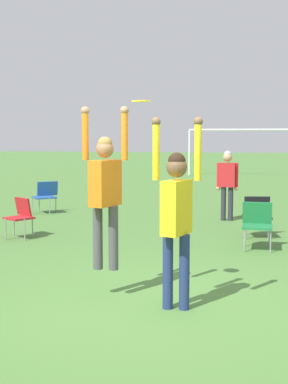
{
  "coord_description": "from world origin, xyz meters",
  "views": [
    {
      "loc": [
        1.07,
        -6.13,
        1.98
      ],
      "look_at": [
        -0.08,
        0.3,
        1.3
      ],
      "focal_mm": 50.0,
      "sensor_mm": 36.0,
      "label": 1
    }
  ],
  "objects_px": {
    "frisbee": "(141,101)",
    "person_spectator_near": "(227,179)",
    "person_defending": "(176,208)",
    "camping_chair_5": "(45,194)",
    "person_jumping": "(105,185)",
    "camping_chair_2": "(257,213)",
    "camping_chair_0": "(21,214)",
    "camping_chair_3": "(257,222)"
  },
  "relations": [
    {
      "from": "frisbee",
      "to": "person_spectator_near",
      "type": "xyz_separation_m",
      "value": [
        0.88,
        6.37,
        -1.42
      ]
    },
    {
      "from": "person_defending",
      "to": "camping_chair_5",
      "type": "bearing_deg",
      "value": -128.81
    },
    {
      "from": "person_defending",
      "to": "person_jumping",
      "type": "bearing_deg",
      "value": -90.0
    },
    {
      "from": "person_jumping",
      "to": "person_defending",
      "type": "relative_size",
      "value": 0.91
    },
    {
      "from": "camping_chair_2",
      "to": "camping_chair_5",
      "type": "distance_m",
      "value": 5.87
    },
    {
      "from": "camping_chair_0",
      "to": "person_spectator_near",
      "type": "xyz_separation_m",
      "value": [
        3.93,
        2.89,
        0.51
      ]
    },
    {
      "from": "person_jumping",
      "to": "frisbee",
      "type": "bearing_deg",
      "value": -73.51
    },
    {
      "from": "person_jumping",
      "to": "camping_chair_0",
      "type": "relative_size",
      "value": 2.57
    },
    {
      "from": "frisbee",
      "to": "camping_chair_3",
      "type": "distance_m",
      "value": 4.05
    },
    {
      "from": "person_jumping",
      "to": "frisbee",
      "type": "relative_size",
      "value": 8.73
    },
    {
      "from": "person_defending",
      "to": "camping_chair_2",
      "type": "relative_size",
      "value": 2.78
    },
    {
      "from": "camping_chair_5",
      "to": "camping_chair_3",
      "type": "bearing_deg",
      "value": 110.03
    },
    {
      "from": "camping_chair_0",
      "to": "person_defending",
      "type": "bearing_deg",
      "value": 166.59
    },
    {
      "from": "person_spectator_near",
      "to": "camping_chair_3",
      "type": "bearing_deg",
      "value": -71.42
    },
    {
      "from": "frisbee",
      "to": "camping_chair_2",
      "type": "bearing_deg",
      "value": 71.07
    },
    {
      "from": "camping_chair_5",
      "to": "person_defending",
      "type": "bearing_deg",
      "value": 85.2
    },
    {
      "from": "person_jumping",
      "to": "person_spectator_near",
      "type": "relative_size",
      "value": 1.21
    },
    {
      "from": "person_defending",
      "to": "frisbee",
      "type": "height_order",
      "value": "frisbee"
    },
    {
      "from": "person_defending",
      "to": "person_spectator_near",
      "type": "height_order",
      "value": "person_defending"
    },
    {
      "from": "camping_chair_3",
      "to": "person_spectator_near",
      "type": "relative_size",
      "value": 0.5
    },
    {
      "from": "person_jumping",
      "to": "person_defending",
      "type": "distance_m",
      "value": 1.0
    },
    {
      "from": "camping_chair_0",
      "to": "camping_chair_2",
      "type": "xyz_separation_m",
      "value": [
        4.56,
        0.92,
        0.01
      ]
    },
    {
      "from": "frisbee",
      "to": "person_spectator_near",
      "type": "height_order",
      "value": "frisbee"
    },
    {
      "from": "person_defending",
      "to": "camping_chair_3",
      "type": "relative_size",
      "value": 2.69
    },
    {
      "from": "person_defending",
      "to": "frisbee",
      "type": "relative_size",
      "value": 9.59
    },
    {
      "from": "camping_chair_0",
      "to": "camping_chair_3",
      "type": "height_order",
      "value": "camping_chair_3"
    },
    {
      "from": "person_defending",
      "to": "frisbee",
      "type": "xyz_separation_m",
      "value": [
        -0.46,
        0.31,
        1.22
      ]
    },
    {
      "from": "person_defending",
      "to": "person_spectator_near",
      "type": "xyz_separation_m",
      "value": [
        0.42,
        6.68,
        -0.2
      ]
    },
    {
      "from": "camping_chair_2",
      "to": "person_spectator_near",
      "type": "relative_size",
      "value": 0.48
    },
    {
      "from": "frisbee",
      "to": "camping_chair_2",
      "type": "xyz_separation_m",
      "value": [
        1.51,
        4.4,
        -1.92
      ]
    },
    {
      "from": "person_spectator_near",
      "to": "frisbee",
      "type": "bearing_deg",
      "value": -90.2
    },
    {
      "from": "camping_chair_5",
      "to": "camping_chair_2",
      "type": "bearing_deg",
      "value": 119.54
    },
    {
      "from": "camping_chair_2",
      "to": "camping_chair_3",
      "type": "distance_m",
      "value": 1.15
    },
    {
      "from": "camping_chair_3",
      "to": "person_spectator_near",
      "type": "bearing_deg",
      "value": -75.18
    },
    {
      "from": "person_jumping",
      "to": "camping_chair_0",
      "type": "height_order",
      "value": "person_jumping"
    },
    {
      "from": "camping_chair_2",
      "to": "camping_chair_3",
      "type": "xyz_separation_m",
      "value": [
        -0.03,
        -1.15,
        0.01
      ]
    },
    {
      "from": "person_defending",
      "to": "camping_chair_5",
      "type": "xyz_separation_m",
      "value": [
        -4.27,
        7.19,
        -0.69
      ]
    },
    {
      "from": "person_defending",
      "to": "camping_chair_0",
      "type": "distance_m",
      "value": 5.22
    },
    {
      "from": "person_jumping",
      "to": "camping_chair_3",
      "type": "bearing_deg",
      "value": -10.58
    },
    {
      "from": "frisbee",
      "to": "camping_chair_3",
      "type": "height_order",
      "value": "frisbee"
    },
    {
      "from": "camping_chair_2",
      "to": "camping_chair_3",
      "type": "relative_size",
      "value": 0.97
    },
    {
      "from": "frisbee",
      "to": "camping_chair_2",
      "type": "distance_m",
      "value": 5.04
    }
  ]
}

